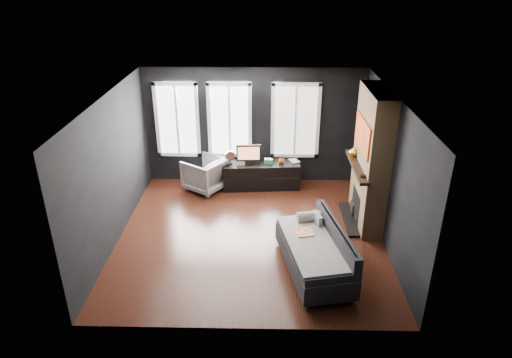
{
  "coord_description": "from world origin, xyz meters",
  "views": [
    {
      "loc": [
        0.27,
        -7.48,
        4.73
      ],
      "look_at": [
        0.1,
        0.3,
        1.05
      ],
      "focal_mm": 32.0,
      "sensor_mm": 36.0,
      "label": 1
    }
  ],
  "objects_px": {
    "media_console": "(261,175)",
    "monitor": "(249,153)",
    "sofa": "(314,250)",
    "mug": "(281,160)",
    "mantel_vase": "(354,151)",
    "armchair": "(205,173)",
    "book": "(291,157)"
  },
  "relations": [
    {
      "from": "media_console",
      "to": "book",
      "type": "relative_size",
      "value": 7.03
    },
    {
      "from": "monitor",
      "to": "mantel_vase",
      "type": "distance_m",
      "value": 2.44
    },
    {
      "from": "sofa",
      "to": "armchair",
      "type": "xyz_separation_m",
      "value": [
        -2.2,
        3.06,
        -0.0
      ]
    },
    {
      "from": "armchair",
      "to": "mantel_vase",
      "type": "bearing_deg",
      "value": 108.47
    },
    {
      "from": "media_console",
      "to": "book",
      "type": "height_order",
      "value": "book"
    },
    {
      "from": "media_console",
      "to": "mantel_vase",
      "type": "relative_size",
      "value": 8.4
    },
    {
      "from": "media_console",
      "to": "mantel_vase",
      "type": "height_order",
      "value": "mantel_vase"
    },
    {
      "from": "mug",
      "to": "sofa",
      "type": "bearing_deg",
      "value": -81.95
    },
    {
      "from": "sofa",
      "to": "monitor",
      "type": "height_order",
      "value": "monitor"
    },
    {
      "from": "sofa",
      "to": "media_console",
      "type": "bearing_deg",
      "value": 94.6
    },
    {
      "from": "book",
      "to": "mantel_vase",
      "type": "distance_m",
      "value": 1.75
    },
    {
      "from": "mug",
      "to": "book",
      "type": "distance_m",
      "value": 0.24
    },
    {
      "from": "media_console",
      "to": "mug",
      "type": "relative_size",
      "value": 13.39
    },
    {
      "from": "book",
      "to": "mug",
      "type": "bearing_deg",
      "value": -162.91
    },
    {
      "from": "media_console",
      "to": "monitor",
      "type": "relative_size",
      "value": 3.08
    },
    {
      "from": "mug",
      "to": "book",
      "type": "relative_size",
      "value": 0.53
    },
    {
      "from": "mug",
      "to": "mantel_vase",
      "type": "bearing_deg",
      "value": -37.2
    },
    {
      "from": "monitor",
      "to": "mug",
      "type": "xyz_separation_m",
      "value": [
        0.75,
        0.03,
        -0.19
      ]
    },
    {
      "from": "media_console",
      "to": "sofa",
      "type": "bearing_deg",
      "value": -78.38
    },
    {
      "from": "sofa",
      "to": "mug",
      "type": "distance_m",
      "value": 3.27
    },
    {
      "from": "armchair",
      "to": "mug",
      "type": "distance_m",
      "value": 1.77
    },
    {
      "from": "sofa",
      "to": "mug",
      "type": "xyz_separation_m",
      "value": [
        -0.46,
        3.23,
        0.25
      ]
    },
    {
      "from": "mug",
      "to": "book",
      "type": "height_order",
      "value": "book"
    },
    {
      "from": "sofa",
      "to": "media_console",
      "type": "height_order",
      "value": "sofa"
    },
    {
      "from": "media_console",
      "to": "mug",
      "type": "xyz_separation_m",
      "value": [
        0.46,
        0.02,
        0.37
      ]
    },
    {
      "from": "monitor",
      "to": "mug",
      "type": "height_order",
      "value": "monitor"
    },
    {
      "from": "sofa",
      "to": "monitor",
      "type": "distance_m",
      "value": 3.44
    },
    {
      "from": "mantel_vase",
      "to": "mug",
      "type": "bearing_deg",
      "value": 142.8
    },
    {
      "from": "monitor",
      "to": "sofa",
      "type": "bearing_deg",
      "value": -72.61
    },
    {
      "from": "armchair",
      "to": "media_console",
      "type": "distance_m",
      "value": 1.3
    },
    {
      "from": "media_console",
      "to": "monitor",
      "type": "xyz_separation_m",
      "value": [
        -0.29,
        -0.02,
        0.56
      ]
    },
    {
      "from": "media_console",
      "to": "mug",
      "type": "height_order",
      "value": "mug"
    }
  ]
}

